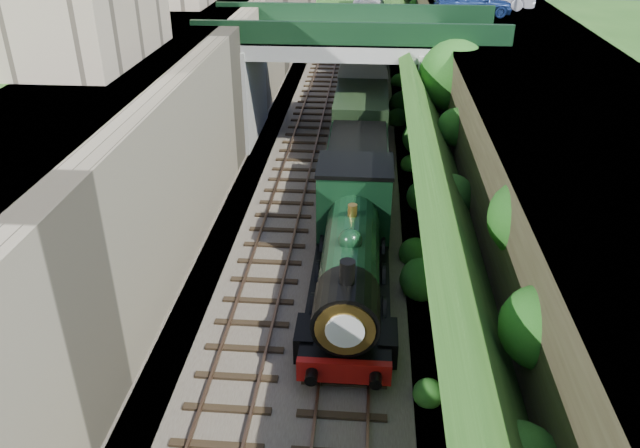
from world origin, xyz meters
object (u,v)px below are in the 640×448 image
(road_bridge, at_px, (358,72))
(car_blue, at_px, (473,2))
(tree, at_px, (456,78))
(locomotive, at_px, (351,254))
(tender, at_px, (357,175))

(road_bridge, bearing_deg, car_blue, 38.39)
(tree, height_order, locomotive, tree)
(car_blue, xyz_separation_m, locomotive, (-6.40, -21.33, -5.14))
(road_bridge, height_order, locomotive, road_bridge)
(car_blue, xyz_separation_m, tender, (-6.40, -13.97, -5.42))
(tree, distance_m, locomotive, 14.05)
(locomotive, relative_size, tender, 1.70)
(car_blue, bearing_deg, road_bridge, 121.24)
(car_blue, relative_size, tender, 0.77)
(car_blue, bearing_deg, tender, 148.24)
(tree, distance_m, car_blue, 8.88)
(tree, xyz_separation_m, car_blue, (1.68, 8.38, 2.39))
(locomotive, bearing_deg, car_blue, 73.31)
(locomotive, bearing_deg, tender, 90.00)
(road_bridge, xyz_separation_m, locomotive, (0.26, -16.06, -2.18))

